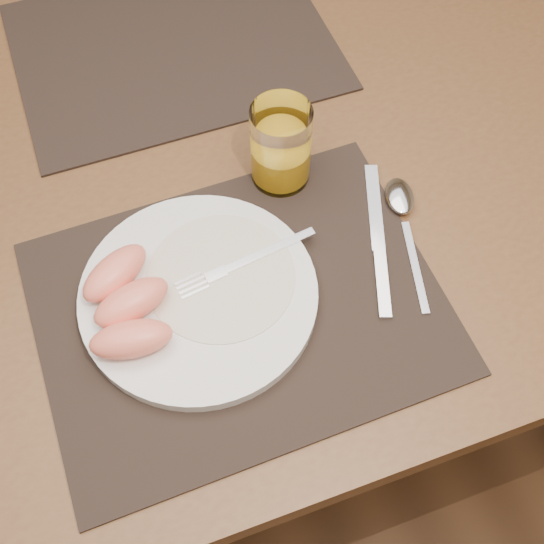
{
  "coord_description": "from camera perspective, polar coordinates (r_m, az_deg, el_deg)",
  "views": [
    {
      "loc": [
        -0.11,
        -0.57,
        1.44
      ],
      "look_at": [
        0.02,
        -0.2,
        0.77
      ],
      "focal_mm": 45.0,
      "sensor_mm": 36.0,
      "label": 1
    }
  ],
  "objects": [
    {
      "name": "grapefruit_wedges",
      "position": [
        0.75,
        -12.15,
        -2.64
      ],
      "size": [
        0.11,
        0.15,
        0.04
      ],
      "color": "#FF8568",
      "rests_on": "plate"
    },
    {
      "name": "table",
      "position": [
        0.97,
        -5.28,
        6.08
      ],
      "size": [
        1.4,
        0.9,
        0.75
      ],
      "color": "brown",
      "rests_on": "ground"
    },
    {
      "name": "placemat_near",
      "position": [
        0.78,
        -2.71,
        -2.93
      ],
      "size": [
        0.46,
        0.36,
        0.0
      ],
      "primitive_type": "cube",
      "rotation": [
        0.0,
        0.0,
        0.02
      ],
      "color": "black",
      "rests_on": "table"
    },
    {
      "name": "placemat_far",
      "position": [
        1.06,
        -8.26,
        18.21
      ],
      "size": [
        0.45,
        0.35,
        0.0
      ],
      "primitive_type": "cube",
      "rotation": [
        0.0,
        0.0,
        0.01
      ],
      "color": "black",
      "rests_on": "table"
    },
    {
      "name": "plate",
      "position": [
        0.78,
        -6.15,
        -1.93
      ],
      "size": [
        0.27,
        0.27,
        0.02
      ],
      "primitive_type": "cylinder",
      "color": "white",
      "rests_on": "placemat_near"
    },
    {
      "name": "ground",
      "position": [
        1.55,
        -3.31,
        -8.77
      ],
      "size": [
        5.0,
        5.0,
        0.0
      ],
      "primitive_type": "plane",
      "color": "#54351D",
      "rests_on": "ground"
    },
    {
      "name": "fork",
      "position": [
        0.78,
        -3.12,
        0.49
      ],
      "size": [
        0.18,
        0.04,
        0.0
      ],
      "color": "silver",
      "rests_on": "plate"
    },
    {
      "name": "juice_glass",
      "position": [
        0.84,
        0.74,
        10.26
      ],
      "size": [
        0.07,
        0.07,
        0.11
      ],
      "color": "white",
      "rests_on": "placemat_near"
    },
    {
      "name": "spoon",
      "position": [
        0.86,
        10.81,
        5.44
      ],
      "size": [
        0.07,
        0.19,
        0.01
      ],
      "color": "silver",
      "rests_on": "placemat_near"
    },
    {
      "name": "knife",
      "position": [
        0.82,
        8.94,
        1.81
      ],
      "size": [
        0.09,
        0.21,
        0.01
      ],
      "color": "silver",
      "rests_on": "placemat_near"
    },
    {
      "name": "plate_dressing",
      "position": [
        0.77,
        -4.3,
        -0.36
      ],
      "size": [
        0.17,
        0.17,
        0.0
      ],
      "color": "white",
      "rests_on": "plate"
    }
  ]
}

